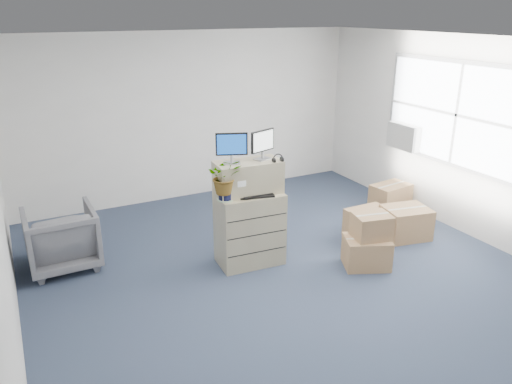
# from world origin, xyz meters

# --- Properties ---
(ground) EXTENTS (7.00, 7.00, 0.00)m
(ground) POSITION_xyz_m (0.00, 0.00, 0.00)
(ground) COLOR #263145
(ground) RESTS_ON ground
(wall_back) EXTENTS (6.00, 0.02, 2.80)m
(wall_back) POSITION_xyz_m (0.00, 3.51, 1.40)
(wall_back) COLOR silver
(wall_back) RESTS_ON ground
(wall_right) EXTENTS (0.02, 7.00, 2.80)m
(wall_right) POSITION_xyz_m (3.01, 0.00, 1.40)
(wall_right) COLOR silver
(wall_right) RESTS_ON ground
(window) EXTENTS (0.07, 2.72, 1.52)m
(window) POSITION_xyz_m (2.96, 0.50, 1.70)
(window) COLOR gray
(window) RESTS_ON wall_right
(ac_unit) EXTENTS (0.24, 0.60, 0.40)m
(ac_unit) POSITION_xyz_m (2.87, 1.40, 1.20)
(ac_unit) COLOR #B9B9B5
(ac_unit) RESTS_ON wall_right
(filing_cabinet_lower) EXTENTS (0.85, 0.56, 0.95)m
(filing_cabinet_lower) POSITION_xyz_m (-0.23, 0.77, 0.48)
(filing_cabinet_lower) COLOR tan
(filing_cabinet_lower) RESTS_ON ground
(filing_cabinet_upper) EXTENTS (0.84, 0.47, 0.41)m
(filing_cabinet_upper) POSITION_xyz_m (-0.23, 0.82, 1.16)
(filing_cabinet_upper) COLOR tan
(filing_cabinet_upper) RESTS_ON filing_cabinet_lower
(monitor_left) EXTENTS (0.37, 0.21, 0.38)m
(monitor_left) POSITION_xyz_m (-0.44, 0.82, 1.57)
(monitor_left) COLOR #99999E
(monitor_left) RESTS_ON filing_cabinet_upper
(monitor_right) EXTENTS (0.37, 0.20, 0.37)m
(monitor_right) POSITION_xyz_m (-0.03, 0.81, 1.57)
(monitor_right) COLOR #99999E
(monitor_right) RESTS_ON filing_cabinet_upper
(headphones) EXTENTS (0.13, 0.02, 0.13)m
(headphones) POSITION_xyz_m (0.10, 0.64, 1.40)
(headphones) COLOR black
(headphones) RESTS_ON filing_cabinet_upper
(keyboard) EXTENTS (0.46, 0.28, 0.02)m
(keyboard) POSITION_xyz_m (-0.20, 0.65, 0.96)
(keyboard) COLOR black
(keyboard) RESTS_ON filing_cabinet_lower
(mouse) EXTENTS (0.09, 0.06, 0.03)m
(mouse) POSITION_xyz_m (0.11, 0.64, 0.97)
(mouse) COLOR silver
(mouse) RESTS_ON filing_cabinet_lower
(water_bottle) EXTENTS (0.07, 0.07, 0.25)m
(water_bottle) POSITION_xyz_m (-0.11, 0.81, 1.08)
(water_bottle) COLOR gray
(water_bottle) RESTS_ON filing_cabinet_lower
(phone_dock) EXTENTS (0.05, 0.05, 0.11)m
(phone_dock) POSITION_xyz_m (-0.24, 0.82, 0.99)
(phone_dock) COLOR silver
(phone_dock) RESTS_ON filing_cabinet_lower
(external_drive) EXTENTS (0.21, 0.18, 0.06)m
(external_drive) POSITION_xyz_m (0.14, 0.87, 0.98)
(external_drive) COLOR black
(external_drive) RESTS_ON filing_cabinet_lower
(tissue_box) EXTENTS (0.22, 0.13, 0.08)m
(tissue_box) POSITION_xyz_m (0.11, 0.81, 1.05)
(tissue_box) COLOR #3C8BCD
(tissue_box) RESTS_ON external_drive
(potted_plant) EXTENTS (0.51, 0.54, 0.43)m
(potted_plant) POSITION_xyz_m (-0.58, 0.71, 1.20)
(potted_plant) COLOR #A4BC98
(potted_plant) RESTS_ON filing_cabinet_lower
(office_chair) EXTENTS (0.85, 0.80, 0.86)m
(office_chair) POSITION_xyz_m (-2.40, 1.75, 0.43)
(office_chair) COLOR #56565A
(office_chair) RESTS_ON ground
(cardboard_boxes) EXTENTS (2.22, 1.87, 0.70)m
(cardboard_boxes) POSITION_xyz_m (1.81, 0.55, 0.24)
(cardboard_boxes) COLOR #A47F4F
(cardboard_boxes) RESTS_ON ground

